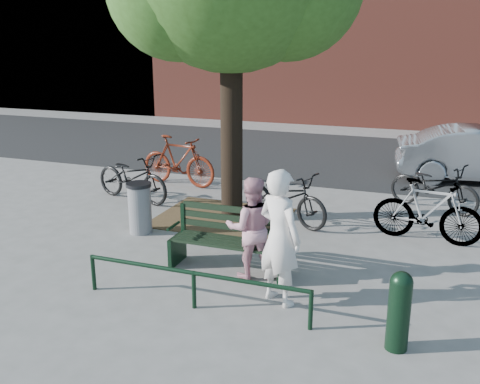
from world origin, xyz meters
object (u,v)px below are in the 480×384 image
at_px(person_right, 251,228).
at_px(park_bench, 231,239).
at_px(litter_bin, 140,208).
at_px(bicycle_c, 285,197).
at_px(bollard, 399,308).
at_px(person_left, 280,237).

bearing_deg(person_right, park_bench, -44.14).
height_order(litter_bin, bicycle_c, bicycle_c).
distance_m(person_right, bicycle_c, 2.44).
bearing_deg(person_right, bollard, 127.39).
height_order(person_right, bicycle_c, person_right).
bearing_deg(park_bench, person_right, -21.23).
relative_size(person_left, litter_bin, 1.97).
bearing_deg(park_bench, bicycle_c, 85.44).
xyz_separation_m(park_bench, person_right, (0.36, -0.14, 0.26)).
bearing_deg(bollard, bicycle_c, 122.39).
relative_size(park_bench, person_right, 1.18).
distance_m(park_bench, person_left, 1.27).
bearing_deg(bicycle_c, person_left, -143.42).
height_order(park_bench, bicycle_c, bicycle_c).
bearing_deg(bicycle_c, park_bench, -162.30).
bearing_deg(person_right, litter_bin, -46.25).
height_order(person_right, bollard, person_right).
relative_size(park_bench, bollard, 1.89).
height_order(park_bench, person_right, person_right).
xyz_separation_m(bollard, litter_bin, (-4.54, 2.25, -0.04)).
xyz_separation_m(person_left, bollard, (1.53, -0.62, -0.39)).
xyz_separation_m(person_left, person_right, (-0.59, 0.59, -0.15)).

